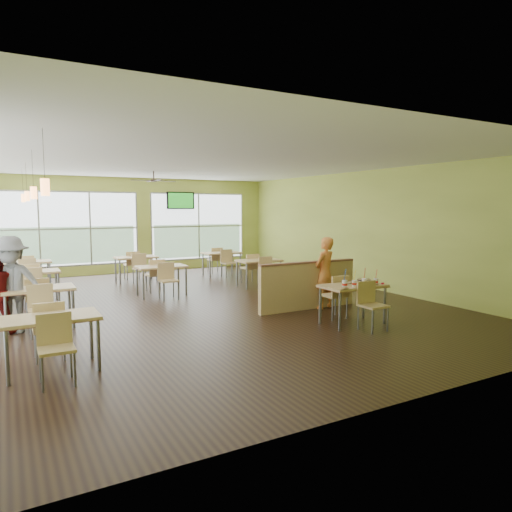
{
  "coord_description": "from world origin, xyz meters",
  "views": [
    {
      "loc": [
        -3.69,
        -9.52,
        2.18
      ],
      "look_at": [
        1.18,
        -0.71,
        1.12
      ],
      "focal_mm": 32.0,
      "sensor_mm": 36.0,
      "label": 1
    }
  ],
  "objects_px": {
    "main_table": "(353,291)",
    "man_plaid": "(325,273)",
    "half_wall_divider": "(308,285)",
    "food_basket": "(364,280)"
  },
  "relations": [
    {
      "from": "main_table",
      "to": "man_plaid",
      "type": "xyz_separation_m",
      "value": [
        0.37,
        1.35,
        0.15
      ]
    },
    {
      "from": "main_table",
      "to": "half_wall_divider",
      "type": "xyz_separation_m",
      "value": [
        0.0,
        1.45,
        -0.11
      ]
    },
    {
      "from": "man_plaid",
      "to": "food_basket",
      "type": "bearing_deg",
      "value": 70.79
    },
    {
      "from": "food_basket",
      "to": "man_plaid",
      "type": "bearing_deg",
      "value": 90.17
    },
    {
      "from": "man_plaid",
      "to": "food_basket",
      "type": "height_order",
      "value": "man_plaid"
    },
    {
      "from": "half_wall_divider",
      "to": "man_plaid",
      "type": "distance_m",
      "value": 0.46
    },
    {
      "from": "main_table",
      "to": "half_wall_divider",
      "type": "relative_size",
      "value": 0.63
    },
    {
      "from": "main_table",
      "to": "half_wall_divider",
      "type": "distance_m",
      "value": 1.45
    },
    {
      "from": "main_table",
      "to": "half_wall_divider",
      "type": "height_order",
      "value": "half_wall_divider"
    },
    {
      "from": "half_wall_divider",
      "to": "food_basket",
      "type": "bearing_deg",
      "value": -74.32
    }
  ]
}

